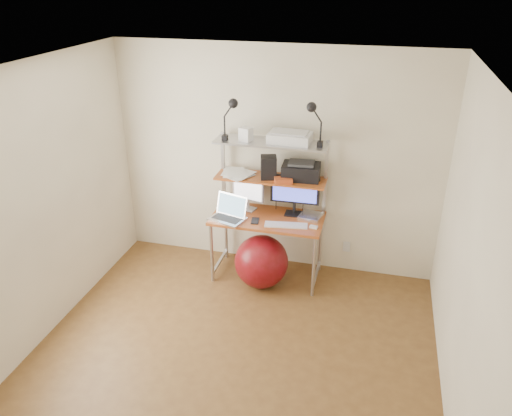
{
  "coord_description": "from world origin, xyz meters",
  "views": [
    {
      "loc": [
        1.07,
        -3.24,
        3.17
      ],
      "look_at": [
        -0.05,
        1.15,
        0.98
      ],
      "focal_mm": 35.0,
      "sensor_mm": 36.0,
      "label": 1
    }
  ],
  "objects_px": {
    "monitor_silver": "(248,190)",
    "exercise_ball": "(261,262)",
    "laptop": "(229,213)",
    "printer": "(301,171)",
    "monitor_black": "(295,192)"
  },
  "relations": [
    {
      "from": "laptop",
      "to": "exercise_ball",
      "type": "bearing_deg",
      "value": 5.12
    },
    {
      "from": "printer",
      "to": "exercise_ball",
      "type": "xyz_separation_m",
      "value": [
        -0.34,
        -0.37,
        -0.95
      ]
    },
    {
      "from": "laptop",
      "to": "printer",
      "type": "xyz_separation_m",
      "value": [
        0.71,
        0.3,
        0.44
      ]
    },
    {
      "from": "monitor_silver",
      "to": "printer",
      "type": "bearing_deg",
      "value": 16.94
    },
    {
      "from": "monitor_silver",
      "to": "monitor_black",
      "type": "xyz_separation_m",
      "value": [
        0.52,
        0.01,
        0.04
      ]
    },
    {
      "from": "laptop",
      "to": "printer",
      "type": "distance_m",
      "value": 0.89
    },
    {
      "from": "printer",
      "to": "monitor_black",
      "type": "bearing_deg",
      "value": -162.7
    },
    {
      "from": "monitor_black",
      "to": "laptop",
      "type": "relative_size",
      "value": 1.23
    },
    {
      "from": "monitor_silver",
      "to": "printer",
      "type": "height_order",
      "value": "printer"
    },
    {
      "from": "monitor_black",
      "to": "exercise_ball",
      "type": "relative_size",
      "value": 0.9
    },
    {
      "from": "laptop",
      "to": "printer",
      "type": "height_order",
      "value": "printer"
    },
    {
      "from": "laptop",
      "to": "exercise_ball",
      "type": "relative_size",
      "value": 0.74
    },
    {
      "from": "monitor_silver",
      "to": "exercise_ball",
      "type": "distance_m",
      "value": 0.79
    },
    {
      "from": "monitor_silver",
      "to": "laptop",
      "type": "xyz_separation_m",
      "value": [
        -0.13,
        -0.27,
        -0.17
      ]
    },
    {
      "from": "monitor_black",
      "to": "laptop",
      "type": "distance_m",
      "value": 0.74
    }
  ]
}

